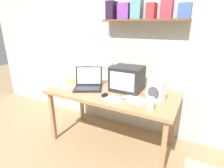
{
  "coord_description": "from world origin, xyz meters",
  "views": [
    {
      "loc": [
        0.93,
        -1.78,
        1.5
      ],
      "look_at": [
        0.0,
        0.0,
        0.82
      ],
      "focal_mm": 28.0,
      "sensor_mm": 36.0,
      "label": 1
    }
  ],
  "objects": [
    {
      "name": "space_heater",
      "position": [
        0.54,
        -0.01,
        0.84
      ],
      "size": [
        0.2,
        0.15,
        0.23
      ],
      "rotation": [
        0.0,
        0.0,
        -0.31
      ],
      "color": "white",
      "rests_on": "corner_desk"
    },
    {
      "name": "corner_desk",
      "position": [
        0.0,
        0.0,
        0.66
      ],
      "size": [
        1.58,
        0.75,
        0.72
      ],
      "color": "#AD7C51",
      "rests_on": "ground_plane"
    },
    {
      "name": "loose_paper_near_monitor",
      "position": [
        0.34,
        -0.1,
        0.73
      ],
      "size": [
        0.33,
        0.28,
        0.0
      ],
      "rotation": [
        0.0,
        0.0,
        -0.34
      ],
      "color": "white",
      "rests_on": "corner_desk"
    },
    {
      "name": "open_notebook",
      "position": [
        0.13,
        -0.2,
        0.73
      ],
      "size": [
        0.25,
        0.22,
        0.0
      ],
      "rotation": [
        0.0,
        0.0,
        -0.3
      ],
      "color": "silver",
      "rests_on": "corner_desk"
    },
    {
      "name": "loose_paper_near_laptop",
      "position": [
        -0.66,
        -0.12,
        0.73
      ],
      "size": [
        0.3,
        0.24,
        0.0
      ],
      "rotation": [
        0.0,
        0.0,
        -0.26
      ],
      "color": "white",
      "rests_on": "corner_desk"
    },
    {
      "name": "printed_handout",
      "position": [
        0.47,
        0.2,
        0.73
      ],
      "size": [
        0.24,
        0.23,
        0.0
      ],
      "rotation": [
        0.0,
        0.0,
        -0.41
      ],
      "color": "white",
      "rests_on": "corner_desk"
    },
    {
      "name": "crt_monitor",
      "position": [
        0.14,
        0.14,
        0.87
      ],
      "size": [
        0.37,
        0.33,
        0.3
      ],
      "rotation": [
        0.0,
        0.0,
        0.01
      ],
      "color": "#232326",
      "rests_on": "corner_desk"
    },
    {
      "name": "juice_glass",
      "position": [
        0.55,
        -0.25,
        0.78
      ],
      "size": [
        0.07,
        0.07,
        0.12
      ],
      "color": "white",
      "rests_on": "corner_desk"
    },
    {
      "name": "back_wall",
      "position": [
        0.0,
        0.52,
        1.31
      ],
      "size": [
        5.6,
        0.24,
        2.6
      ],
      "color": "beige",
      "rests_on": "ground_plane"
    },
    {
      "name": "laptop",
      "position": [
        -0.34,
        -0.01,
        0.79
      ],
      "size": [
        0.45,
        0.43,
        0.26
      ],
      "rotation": [
        0.0,
        0.0,
        0.49
      ],
      "color": "black",
      "rests_on": "corner_desk"
    },
    {
      "name": "desk_lamp",
      "position": [
        -0.13,
        0.21,
        0.96
      ],
      "size": [
        0.12,
        0.16,
        0.34
      ],
      "rotation": [
        0.0,
        0.0,
        0.02
      ],
      "color": "silver",
      "rests_on": "corner_desk"
    },
    {
      "name": "ground_plane",
      "position": [
        0.0,
        0.0,
        0.0
      ],
      "size": [
        12.0,
        12.0,
        0.0
      ],
      "primitive_type": "plane",
      "color": "#9F8059"
    },
    {
      "name": "computer_mouse",
      "position": [
        -0.02,
        -0.16,
        0.74
      ],
      "size": [
        0.07,
        0.11,
        0.03
      ],
      "rotation": [
        0.0,
        0.0,
        -0.12
      ],
      "color": "black",
      "rests_on": "corner_desk"
    }
  ]
}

